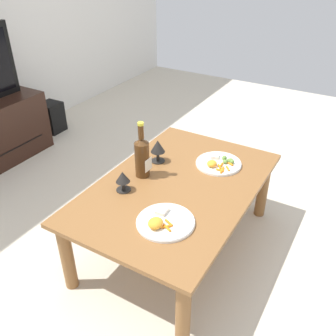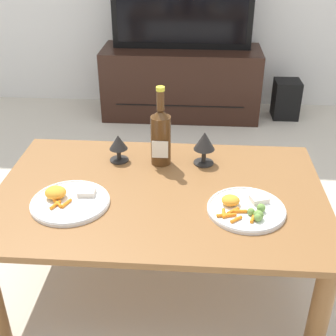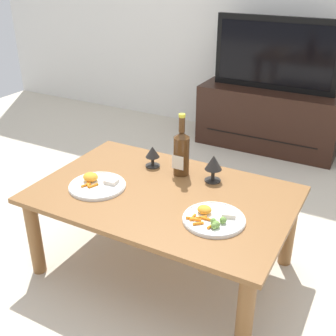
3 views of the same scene
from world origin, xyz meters
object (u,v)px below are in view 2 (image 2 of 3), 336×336
Objects in this scene: tv_screen at (182,8)px; dinner_plate_left at (69,201)px; floor_speaker at (286,99)px; goblet_left at (118,144)px; wine_bottle at (161,134)px; goblet_right at (204,143)px; dinner_plate_right at (246,208)px; dining_table at (160,206)px; tv_stand at (181,82)px.

dinner_plate_left is at bearing -99.33° from tv_screen.
goblet_left is (-1.00, -1.63, 0.39)m from floor_speaker.
wine_bottle is 0.18m from goblet_right.
floor_speaker is at bearing 58.36° from goblet_left.
dinner_plate_right is at bearing -0.49° from dinner_plate_left.
goblet_left is at bearing 146.17° from dinner_plate_right.
goblet_left is 0.36m from goblet_right.
dinner_plate_right is (0.15, -0.34, -0.09)m from goblet_right.
dining_table is 4.51× the size of dinner_plate_right.
goblet_right is at bearing -112.60° from floor_speaker.
dinner_plate_right is at bearing -80.81° from tv_stand.
tv_stand is 0.55m from tv_screen.
dining_table is at bearing -89.94° from tv_stand.
goblet_right reaches higher than floor_speaker.
tv_stand is 4.21× the size of dinner_plate_right.
tv_stand is at bearing 80.69° from dinner_plate_left.
tv_screen reaches higher than dinner_plate_left.
wine_bottle reaches higher than goblet_right.
tv_screen is at bearing 95.90° from goblet_right.
dining_table is at bearing 160.27° from dinner_plate_right.
dining_table is at bearing -114.59° from floor_speaker.
floor_speaker is (0.81, 0.00, -0.11)m from tv_stand.
tv_screen is at bearing 89.56° from wine_bottle.
dining_table is 0.34m from goblet_left.
goblet_left is (-0.19, -1.62, -0.27)m from tv_screen.
wine_bottle is at bearing -90.44° from tv_screen.
goblet_right reaches higher than dining_table.
tv_stand reaches higher than dinner_plate_left.
wine_bottle reaches higher than dining_table.
goblet_right reaches higher than tv_stand.
dinner_plate_right is (0.32, -1.96, -0.34)m from tv_screen.
dining_table is 3.73× the size of wine_bottle.
wine_bottle reaches higher than floor_speaker.
tv_screen reaches higher than goblet_left.
dinner_plate_left is (-0.32, -1.96, -0.33)m from tv_screen.
tv_screen is at bearing 83.21° from goblet_left.
tv_screen is at bearing 80.67° from dinner_plate_left.
tv_stand reaches higher than dinner_plate_right.
tv_screen is 2.99× the size of wine_bottle.
tv_stand is 1.17× the size of tv_screen.
wine_bottle is (-0.82, -1.63, 0.45)m from floor_speaker.
dinner_plate_left is at bearing -110.90° from goblet_left.
tv_screen reaches higher than dining_table.
tv_stand is 9.87× the size of goblet_left.
wine_bottle is at bearing 93.72° from dining_table.
tv_stand is 8.09× the size of goblet_right.
dining_table is 4.32× the size of floor_speaker.
dinner_plate_left reaches higher than floor_speaker.
floor_speaker is 1.88m from wine_bottle.
tv_screen is (-0.00, 1.85, 0.42)m from dining_table.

